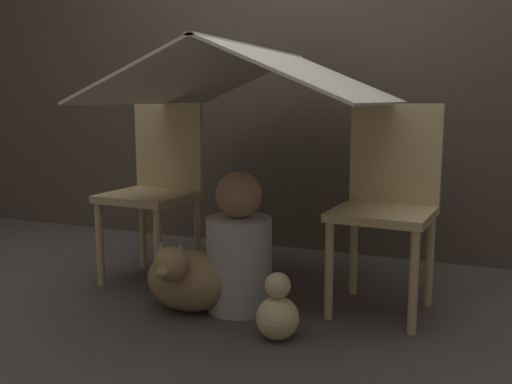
{
  "coord_description": "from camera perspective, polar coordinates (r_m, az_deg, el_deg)",
  "views": [
    {
      "loc": [
        0.97,
        -2.15,
        0.91
      ],
      "look_at": [
        0.0,
        0.22,
        0.49
      ],
      "focal_mm": 40.0,
      "sensor_mm": 36.0,
      "label": 1
    }
  ],
  "objects": [
    {
      "name": "wall_back",
      "position": [
        3.43,
        5.91,
        14.96
      ],
      "size": [
        7.0,
        0.05,
        2.5
      ],
      "color": "#4C4238",
      "rests_on": "ground_plane"
    },
    {
      "name": "chair_left",
      "position": [
        2.92,
        -9.87,
        0.92
      ],
      "size": [
        0.43,
        0.43,
        0.89
      ],
      "rotation": [
        0.0,
        0.0,
        -0.07
      ],
      "color": "#D1B27F",
      "rests_on": "ground_plane"
    },
    {
      "name": "plush_toy",
      "position": [
        2.21,
        2.17,
        -11.92
      ],
      "size": [
        0.17,
        0.17,
        0.26
      ],
      "color": "beige",
      "rests_on": "ground_plane"
    },
    {
      "name": "ground_plane",
      "position": [
        2.52,
        -1.96,
        -11.79
      ],
      "size": [
        8.8,
        8.8,
        0.0
      ],
      "primitive_type": "plane",
      "color": "#47423D"
    },
    {
      "name": "person_front",
      "position": [
        2.47,
        -1.76,
        -5.85
      ],
      "size": [
        0.28,
        0.28,
        0.61
      ],
      "color": "#B2B2B7",
      "rests_on": "ground_plane"
    },
    {
      "name": "chair_right",
      "position": [
        2.51,
        13.02,
        -0.53
      ],
      "size": [
        0.43,
        0.43,
        0.89
      ],
      "rotation": [
        0.0,
        0.0,
        -0.08
      ],
      "color": "#D1B27F",
      "rests_on": "ground_plane"
    },
    {
      "name": "sheet_canopy",
      "position": [
        2.56,
        0.0,
        11.62
      ],
      "size": [
        1.15,
        1.21,
        0.25
      ],
      "color": "silver"
    },
    {
      "name": "dog",
      "position": [
        2.49,
        -6.95,
        -8.54
      ],
      "size": [
        0.38,
        0.38,
        0.34
      ],
      "color": "#9E7F56",
      "rests_on": "ground_plane"
    }
  ]
}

